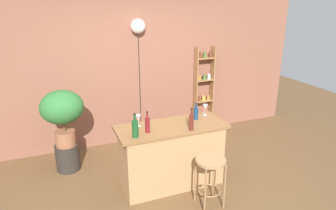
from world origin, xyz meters
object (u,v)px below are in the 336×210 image
Objects in this scene: bottle_spirits_clear at (196,113)px; bottle_vinegar at (147,125)px; bottle_soda_blue at (191,122)px; bar_stool at (210,171)px; wine_glass_left at (205,108)px; plant_stool at (68,157)px; wine_glass_center at (138,118)px; potted_plant at (62,111)px; pendant_globe_light at (138,27)px; bottle_olive_oil at (135,128)px; spice_shelf at (204,91)px.

bottle_vinegar reaches higher than bottle_spirits_clear.
bottle_vinegar is 0.57m from bottle_soda_blue.
bar_stool is 4.03× the size of wine_glass_left.
plant_stool is 1.47m from wine_glass_center.
plant_stool is at bearing 0.00° from potted_plant.
wine_glass_center is 1.81m from pendant_globe_light.
bottle_spirits_clear is at bearing 14.73° from bottle_olive_oil.
bar_stool is 0.77× the size of potted_plant.
potted_plant reaches higher than wine_glass_center.
plant_stool is 0.77m from potted_plant.
pendant_globe_light is (-1.27, 0.04, 1.24)m from spice_shelf.
bar_stool is 2.68m from pendant_globe_light.
pendant_globe_light reaches higher than bar_stool.
bottle_vinegar is 1.01m from wine_glass_left.
bottle_soda_blue reaches higher than wine_glass_center.
wine_glass_left is 1.81m from pendant_globe_light.
potted_plant is at bearing 138.05° from wine_glass_center.
wine_glass_center is (-0.83, 0.05, 0.03)m from bottle_spirits_clear.
bottle_soda_blue reaches higher than plant_stool.
wine_glass_left is (1.15, 0.35, 0.00)m from bottle_olive_oil.
wine_glass_center is at bearing 103.55° from bottle_vinegar.
bottle_vinegar reaches higher than wine_glass_center.
bottle_soda_blue is (1.52, -1.18, 0.04)m from potted_plant.
bottle_soda_blue is at bearing -37.95° from plant_stool.
bottle_vinegar is at bearing 23.16° from bottle_olive_oil.
bottle_vinegar is 0.93× the size of bottle_soda_blue.
bottle_spirits_clear reaches higher than wine_glass_left.
wine_glass_left is at bearing -21.83° from potted_plant.
wine_glass_left is at bearing -117.49° from spice_shelf.
plant_stool is 1.46× the size of bottle_vinegar.
bottle_spirits_clear is 0.83m from wine_glass_center.
bottle_olive_oil is at bearing -55.09° from plant_stool.
plant_stool is at bearing 142.05° from bottle_soda_blue.
pendant_globe_light is (-0.58, 1.36, 1.04)m from wine_glass_left.
wine_glass_center is (0.91, -0.82, 0.81)m from plant_stool.
bottle_spirits_clear is 0.99m from bottle_olive_oil.
spice_shelf is 2.75m from plant_stool.
spice_shelf is 5.93× the size of bottle_vinegar.
potted_plant is 1.23m from wine_glass_center.
pendant_globe_light is at bearing 178.38° from spice_shelf.
pendant_globe_light reaches higher than wine_glass_left.
bar_stool is at bearing -29.43° from bottle_olive_oil.
wine_glass_center is (-1.02, -0.04, 0.00)m from wine_glass_left.
bottle_vinegar is at bearing -164.54° from wine_glass_left.
spice_shelf is 1.78m from pendant_globe_light.
bottle_olive_oil reaches higher than bottle_spirits_clear.
bottle_olive_oil is at bearing -113.24° from wine_glass_center.
bottle_olive_oil reaches higher than wine_glass_left.
spice_shelf is at bearing 64.25° from bar_stool.
wine_glass_left is at bearing 15.46° from bottle_vinegar.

